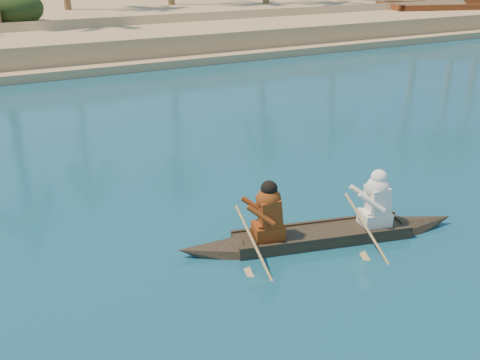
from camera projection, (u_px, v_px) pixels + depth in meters
canoe at (322, 226)px, 9.74m from camera, size 5.36×2.01×1.47m
barge_right at (462, 16)px, 39.30m from camera, size 12.56×7.34×1.99m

